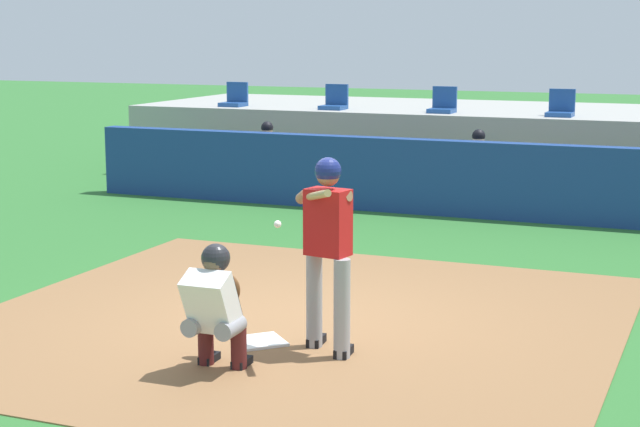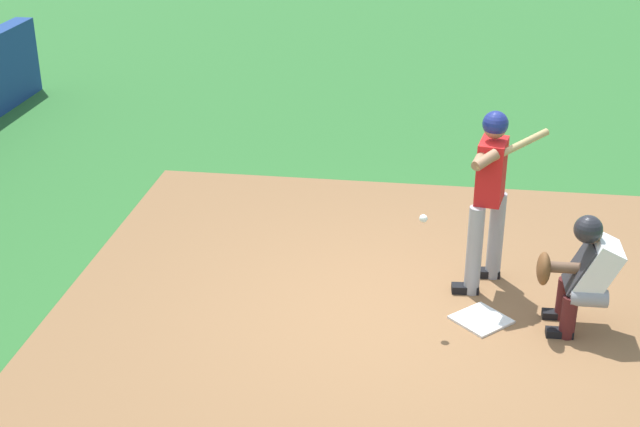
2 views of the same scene
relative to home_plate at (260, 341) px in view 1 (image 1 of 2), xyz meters
The scene contains 14 objects.
ground_plane 0.80m from the home_plate, 90.00° to the left, with size 80.00×80.00×0.00m, color #2D6B2D.
dirt_infield 0.80m from the home_plate, 90.00° to the left, with size 6.40×6.40×0.01m, color olive.
home_plate is the anchor object (origin of this frame).
batter_at_plate 1.23m from the home_plate, ahead, with size 0.64×0.82×1.80m.
catcher_crouched 1.02m from the home_plate, 90.78° to the right, with size 0.49×1.78×1.13m.
dugout_wall 7.32m from the home_plate, 90.00° to the left, with size 13.00×0.30×1.20m, color navy.
dugout_bench 8.30m from the home_plate, 90.00° to the left, with size 11.80×0.44×0.45m, color olive.
dugout_player_0 9.01m from the home_plate, 115.02° to the left, with size 0.49×0.70×1.30m.
dugout_player_1 8.17m from the home_plate, 89.54° to the left, with size 0.49×0.70×1.30m.
stands_platform 11.72m from the home_plate, 90.00° to the left, with size 15.00×4.40×1.40m, color #9E9E99.
stadium_seat_0 11.63m from the home_plate, 118.02° to the left, with size 0.46×0.46×0.48m.
stadium_seat_1 10.79m from the home_plate, 107.71° to the left, with size 0.46×0.46×0.48m.
stadium_seat_2 10.35m from the home_plate, 96.08° to the left, with size 0.46×0.46×0.48m.
stadium_seat_3 10.35m from the home_plate, 83.92° to the left, with size 0.46×0.46×0.48m.
Camera 1 is at (4.05, -9.18, 2.91)m, focal length 57.56 mm.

